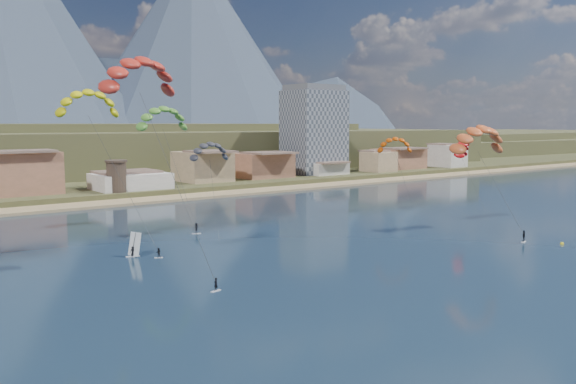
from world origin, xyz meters
The scene contains 14 objects.
ground centered at (0.00, 0.00, 0.00)m, with size 2400.00×2400.00×0.00m, color black.
beach centered at (0.00, 106.00, 0.25)m, with size 2200.00×12.00×0.90m.
foothills centered at (22.39, 232.47, 9.08)m, with size 940.00×210.00×18.00m.
apartment_tower centered at (85.00, 128.00, 17.82)m, with size 20.00×16.00×32.00m.
watchtower centered at (5.00, 114.00, 6.37)m, with size 5.82×5.82×8.60m.
kitesurfer_red centered at (-21.32, 36.44, 27.31)m, with size 12.37×18.07×31.22m.
kitesurfer_yellow centered at (-21.99, 54.89, 24.03)m, with size 11.81×14.55×27.53m.
kitesurfer_orange centered at (43.99, 29.67, 18.09)m, with size 13.20×17.46×23.05m.
kitesurfer_green centered at (-1.83, 70.64, 21.82)m, with size 11.44×16.60×25.73m.
distant_kite_dark centered at (0.06, 55.63, 15.82)m, with size 7.87×5.62×18.48m.
distant_kite_orange centered at (48.81, 55.34, 15.92)m, with size 8.60×7.72×18.71m.
distant_kite_red centered at (65.76, 49.56, 14.77)m, with size 9.43×7.78×17.81m.
windsurfer centered at (-18.75, 46.46, 1.18)m, with size 2.17×2.39×3.72m.
buoy centered at (42.49, 11.40, 0.11)m, with size 0.62×0.62×0.62m.
Camera 1 is at (-53.86, -38.73, 20.37)m, focal length 36.99 mm.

